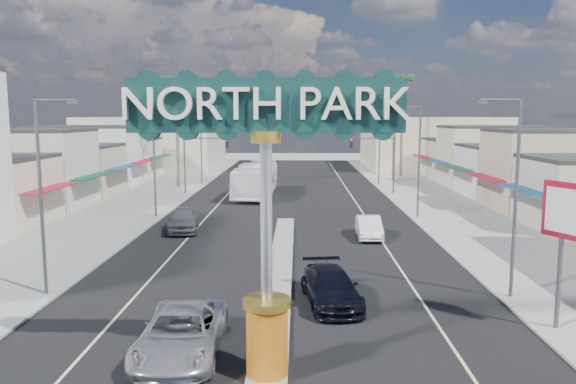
{
  "coord_description": "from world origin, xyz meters",
  "views": [
    {
      "loc": [
        0.96,
        -14.71,
        8.21
      ],
      "look_at": [
        0.47,
        12.3,
        4.54
      ],
      "focal_mm": 35.0,
      "sensor_mm": 36.0,
      "label": 1
    }
  ],
  "objects_px": {
    "traffic_signal_right": "(377,154)",
    "suv_right": "(331,287)",
    "traffic_signal_left": "(202,154)",
    "city_bus": "(256,180)",
    "palm_right_mid": "(395,97)",
    "streetlight_l_mid": "(156,155)",
    "streetlight_r_mid": "(417,156)",
    "streetlight_r_near": "(513,188)",
    "gateway_sign": "(266,192)",
    "streetlight_r_far": "(378,143)",
    "palm_right_far": "(403,85)",
    "palm_left_far": "(176,87)",
    "streetlight_l_near": "(44,187)",
    "bank_pylon_sign": "(563,219)",
    "car_parked_right": "(369,227)",
    "suv_left": "(181,333)",
    "streetlight_l_far": "(203,143)",
    "car_parked_left": "(183,219)"
  },
  "relations": [
    {
      "from": "streetlight_l_near",
      "to": "suv_right",
      "type": "distance_m",
      "value": 13.57
    },
    {
      "from": "streetlight_r_far",
      "to": "city_bus",
      "type": "height_order",
      "value": "streetlight_r_far"
    },
    {
      "from": "palm_right_mid",
      "to": "car_parked_left",
      "type": "distance_m",
      "value": 38.59
    },
    {
      "from": "streetlight_r_near",
      "to": "city_bus",
      "type": "distance_m",
      "value": 35.51
    },
    {
      "from": "traffic_signal_right",
      "to": "streetlight_r_mid",
      "type": "relative_size",
      "value": 0.67
    },
    {
      "from": "traffic_signal_right",
      "to": "streetlight_l_mid",
      "type": "distance_m",
      "value": 24.11
    },
    {
      "from": "palm_left_far",
      "to": "suv_left",
      "type": "xyz_separation_m",
      "value": [
        9.96,
        -46.38,
        -10.69
      ]
    },
    {
      "from": "streetlight_r_near",
      "to": "suv_left",
      "type": "xyz_separation_m",
      "value": [
        -13.47,
        -6.38,
        -4.26
      ]
    },
    {
      "from": "traffic_signal_right",
      "to": "suv_right",
      "type": "relative_size",
      "value": 1.14
    },
    {
      "from": "traffic_signal_left",
      "to": "traffic_signal_right",
      "type": "distance_m",
      "value": 18.37
    },
    {
      "from": "palm_right_far",
      "to": "streetlight_l_near",
      "type": "bearing_deg",
      "value": -116.06
    },
    {
      "from": "streetlight_r_far",
      "to": "bank_pylon_sign",
      "type": "distance_m",
      "value": 45.83
    },
    {
      "from": "gateway_sign",
      "to": "streetlight_l_near",
      "type": "bearing_deg",
      "value": 142.45
    },
    {
      "from": "streetlight_l_near",
      "to": "streetlight_r_far",
      "type": "relative_size",
      "value": 1.0
    },
    {
      "from": "streetlight_r_mid",
      "to": "streetlight_r_near",
      "type": "bearing_deg",
      "value": -90.0
    },
    {
      "from": "palm_right_far",
      "to": "suv_left",
      "type": "height_order",
      "value": "palm_right_far"
    },
    {
      "from": "traffic_signal_right",
      "to": "suv_right",
      "type": "xyz_separation_m",
      "value": [
        -6.78,
        -34.88,
        -3.51
      ]
    },
    {
      "from": "streetlight_l_mid",
      "to": "streetlight_r_near",
      "type": "distance_m",
      "value": 28.9
    },
    {
      "from": "streetlight_r_far",
      "to": "city_bus",
      "type": "xyz_separation_m",
      "value": [
        -13.82,
        -9.46,
        -3.35
      ]
    },
    {
      "from": "streetlight_r_near",
      "to": "car_parked_right",
      "type": "distance_m",
      "value": 14.22
    },
    {
      "from": "streetlight_l_mid",
      "to": "bank_pylon_sign",
      "type": "bearing_deg",
      "value": -48.15
    },
    {
      "from": "gateway_sign",
      "to": "streetlight_l_mid",
      "type": "xyz_separation_m",
      "value": [
        -10.43,
        28.02,
        -0.86
      ]
    },
    {
      "from": "palm_right_mid",
      "to": "suv_right",
      "type": "bearing_deg",
      "value": -102.73
    },
    {
      "from": "streetlight_l_mid",
      "to": "palm_right_mid",
      "type": "relative_size",
      "value": 0.74
    },
    {
      "from": "gateway_sign",
      "to": "car_parked_left",
      "type": "distance_m",
      "value": 24.3
    },
    {
      "from": "gateway_sign",
      "to": "palm_right_far",
      "type": "xyz_separation_m",
      "value": [
        15.0,
        60.02,
        6.46
      ]
    },
    {
      "from": "gateway_sign",
      "to": "suv_left",
      "type": "height_order",
      "value": "gateway_sign"
    },
    {
      "from": "palm_right_mid",
      "to": "car_parked_left",
      "type": "xyz_separation_m",
      "value": [
        -20.24,
        -31.38,
        -9.74
      ]
    },
    {
      "from": "streetlight_l_near",
      "to": "streetlight_r_far",
      "type": "distance_m",
      "value": 46.9
    },
    {
      "from": "traffic_signal_left",
      "to": "streetlight_l_near",
      "type": "xyz_separation_m",
      "value": [
        -1.25,
        -33.99,
        0.79
      ]
    },
    {
      "from": "palm_right_mid",
      "to": "city_bus",
      "type": "xyz_separation_m",
      "value": [
        -16.39,
        -13.46,
        -8.88
      ]
    },
    {
      "from": "palm_left_far",
      "to": "streetlight_l_near",
      "type": "bearing_deg",
      "value": -86.33
    },
    {
      "from": "streetlight_r_far",
      "to": "traffic_signal_left",
      "type": "bearing_deg",
      "value": -157.8
    },
    {
      "from": "palm_right_far",
      "to": "city_bus",
      "type": "height_order",
      "value": "palm_right_far"
    },
    {
      "from": "gateway_sign",
      "to": "streetlight_r_near",
      "type": "distance_m",
      "value": 13.19
    },
    {
      "from": "palm_right_far",
      "to": "city_bus",
      "type": "relative_size",
      "value": 1.14
    },
    {
      "from": "traffic_signal_left",
      "to": "car_parked_right",
      "type": "distance_m",
      "value": 26.25
    },
    {
      "from": "palm_left_far",
      "to": "streetlight_l_far",
      "type": "bearing_deg",
      "value": 37.92
    },
    {
      "from": "traffic_signal_left",
      "to": "city_bus",
      "type": "bearing_deg",
      "value": -14.12
    },
    {
      "from": "streetlight_l_far",
      "to": "suv_left",
      "type": "height_order",
      "value": "streetlight_l_far"
    },
    {
      "from": "palm_left_far",
      "to": "streetlight_r_mid",
      "type": "bearing_deg",
      "value": -40.48
    },
    {
      "from": "car_parked_right",
      "to": "streetlight_l_near",
      "type": "bearing_deg",
      "value": -140.6
    },
    {
      "from": "traffic_signal_right",
      "to": "streetlight_l_mid",
      "type": "bearing_deg",
      "value": -144.5
    },
    {
      "from": "traffic_signal_left",
      "to": "streetlight_r_mid",
      "type": "relative_size",
      "value": 0.67
    },
    {
      "from": "traffic_signal_left",
      "to": "streetlight_r_mid",
      "type": "height_order",
      "value": "streetlight_r_mid"
    },
    {
      "from": "city_bus",
      "to": "bank_pylon_sign",
      "type": "height_order",
      "value": "bank_pylon_sign"
    },
    {
      "from": "palm_right_mid",
      "to": "city_bus",
      "type": "bearing_deg",
      "value": -140.6
    },
    {
      "from": "city_bus",
      "to": "bank_pylon_sign",
      "type": "relative_size",
      "value": 2.19
    },
    {
      "from": "traffic_signal_right",
      "to": "streetlight_l_mid",
      "type": "relative_size",
      "value": 0.67
    },
    {
      "from": "palm_right_far",
      "to": "suv_right",
      "type": "distance_m",
      "value": 55.59
    }
  ]
}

